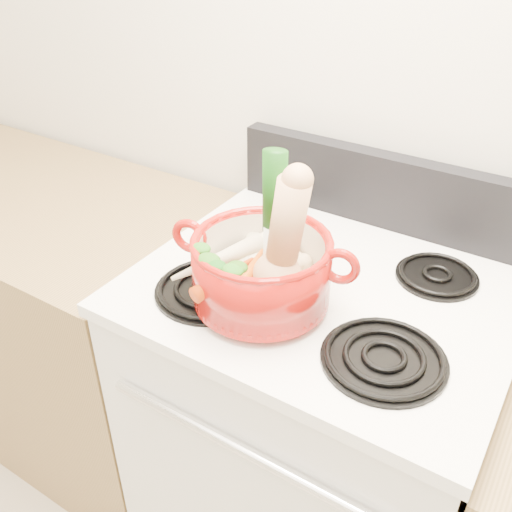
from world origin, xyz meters
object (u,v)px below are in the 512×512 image
Objects in this scene: dutch_oven at (262,270)px; leek at (275,219)px; squash at (278,239)px; stove_body at (314,437)px.

leek is (0.02, 0.02, 0.11)m from dutch_oven.
leek is at bearing 156.27° from squash.
leek is at bearing -117.29° from stove_body.
leek reaches higher than dutch_oven.
stove_body is at bearing 46.40° from leek.
stove_body is 0.69m from leek.
leek is at bearing 37.64° from dutch_oven.
squash is at bearing -23.87° from dutch_oven.
squash is at bearing -64.63° from leek.
stove_body is 3.14× the size of leek.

